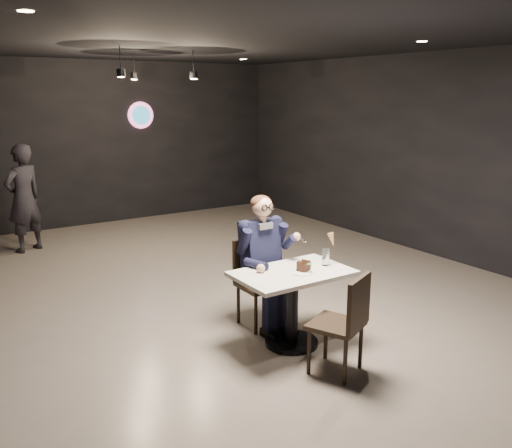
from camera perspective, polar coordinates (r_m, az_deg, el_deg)
floor at (r=6.79m, az=-3.64°, el=-7.13°), size 9.00×9.00×0.00m
wall_sign at (r=10.76m, az=-12.05°, el=11.14°), size 0.50×0.06×0.50m
pendant_lights at (r=8.18m, az=-11.21°, el=16.70°), size 1.40×1.20×0.36m
main_table at (r=5.31m, az=3.81°, el=-8.84°), size 1.10×0.70×0.75m
chair_far at (r=5.70m, az=0.48°, el=-6.31°), size 0.42×0.46×0.92m
chair_near at (r=4.83m, az=8.42°, el=-10.23°), size 0.57×0.59×0.92m
seated_man at (r=5.61m, az=0.48°, el=-3.81°), size 0.60×0.80×1.44m
dessert_plate at (r=5.13m, az=4.85°, el=-5.13°), size 0.20×0.20×0.01m
cake_slice at (r=5.17m, az=5.04°, el=-4.45°), size 0.14×0.13×0.08m
mint_leaf at (r=5.12m, az=5.70°, el=-4.19°), size 0.06×0.04×0.01m
sundae_glass at (r=5.37m, az=7.34°, el=-3.49°), size 0.07×0.07×0.16m
wafer_cone at (r=5.37m, az=8.01°, el=-1.64°), size 0.08×0.08×0.14m
passerby at (r=9.04m, az=-23.26°, el=2.49°), size 0.72×0.62×1.67m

